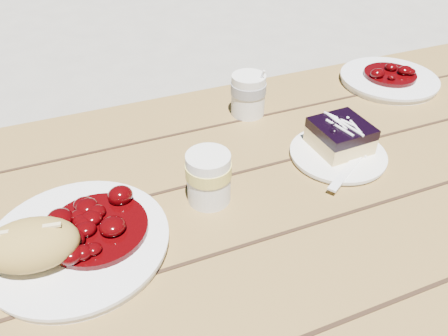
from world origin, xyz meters
name	(u,v)px	position (x,y,z in m)	size (l,w,h in m)	color
picnic_table	(262,263)	(0.00, 0.00, 0.59)	(2.00, 1.55, 0.75)	brown
main_plate	(79,243)	(-0.30, 0.01, 0.76)	(0.26, 0.26, 0.02)	white
goulash_stew	(95,221)	(-0.27, 0.01, 0.79)	(0.15, 0.15, 0.04)	#3D0204
bread_roll	(32,245)	(-0.36, -0.01, 0.80)	(0.12, 0.08, 0.06)	#AA8B41
dessert_plate	(338,155)	(0.17, 0.06, 0.76)	(0.17, 0.17, 0.01)	white
blueberry_cake	(340,135)	(0.18, 0.07, 0.79)	(0.10, 0.10, 0.05)	#FADA88
fork_dessert	(346,171)	(0.15, 0.00, 0.76)	(0.03, 0.16, 0.01)	white
coffee_cup	(248,95)	(0.08, 0.26, 0.79)	(0.07, 0.07, 0.09)	white
second_plate	(389,80)	(0.46, 0.27, 0.76)	(0.22, 0.22, 0.02)	white
second_stew	(391,69)	(0.46, 0.27, 0.79)	(0.12, 0.12, 0.04)	#3D0204
second_cup	(209,178)	(-0.09, 0.04, 0.79)	(0.07, 0.07, 0.09)	white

